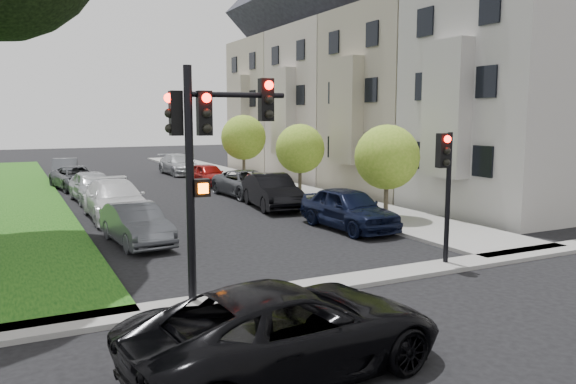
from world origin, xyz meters
name	(u,v)px	position (x,y,z in m)	size (l,w,h in m)	color
ground	(389,309)	(0.00, 0.00, 0.00)	(140.00, 140.00, 0.00)	black
sidewalk_right	(250,180)	(6.75, 24.00, 0.06)	(3.50, 44.00, 0.12)	gray
sidewalk_cross	(341,282)	(0.00, 2.00, 0.06)	(60.00, 1.00, 0.12)	gray
house_a	(516,52)	(12.45, 8.00, 6.93)	(7.70, 7.55, 15.97)	#A7A094
house_b	(405,66)	(12.45, 15.50, 6.93)	(7.70, 7.55, 15.97)	tan
house_c	(334,75)	(12.45, 23.00, 6.93)	(7.70, 7.55, 15.97)	#AFAFAE
house_d	(284,81)	(12.45, 30.50, 6.93)	(7.70, 7.55, 15.97)	#9D9891
small_tree_a	(387,157)	(6.20, 8.56, 2.59)	(2.60, 2.60, 3.90)	#2C251E
small_tree_b	(300,149)	(6.20, 16.01, 2.55)	(2.55, 2.55, 3.83)	#2C251E
small_tree_c	(244,138)	(6.20, 23.74, 2.86)	(2.87, 2.87, 4.30)	#2C251E
traffic_signal_main	(207,142)	(-3.38, 2.23, 3.66)	(2.59, 0.67, 5.30)	black
traffic_signal_secondary	(445,174)	(3.46, 2.19, 2.64)	(0.49, 0.40, 3.78)	black
car_cross_near	(288,329)	(-3.40, -1.79, 0.76)	(2.51, 5.45, 1.52)	black
car_parked_0	(348,208)	(3.96, 7.86, 0.79)	(1.86, 4.63, 1.58)	black
car_parked_1	(272,191)	(3.43, 13.55, 0.79)	(1.67, 4.79, 1.58)	black
car_parked_2	(247,184)	(3.88, 17.55, 0.70)	(2.31, 5.00, 1.39)	#3F4247
car_parked_3	(208,175)	(3.57, 23.07, 0.67)	(1.59, 3.95, 1.35)	maroon
car_parked_4	(179,165)	(3.77, 30.20, 0.73)	(2.04, 5.02, 1.46)	#999BA0
car_parked_5	(136,224)	(-3.67, 8.90, 0.67)	(1.43, 4.09, 1.35)	#3F4247
car_parked_6	(115,200)	(-3.47, 13.99, 0.79)	(2.21, 5.44, 1.58)	silver
car_parked_7	(93,186)	(-3.66, 19.37, 0.77)	(1.83, 4.54, 1.55)	#999BA0
car_parked_8	(78,178)	(-3.79, 24.57, 0.68)	(2.26, 4.91, 1.36)	#3F4247
car_parked_9	(65,169)	(-3.98, 30.12, 0.72)	(1.51, 4.34, 1.43)	#3F4247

